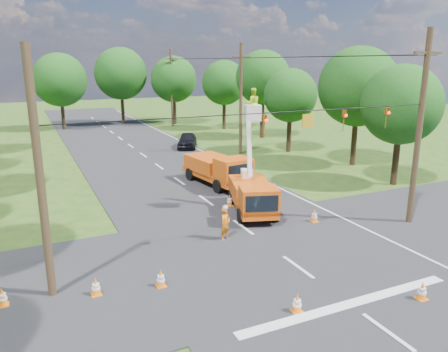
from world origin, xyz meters
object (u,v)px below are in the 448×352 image
pole_right_near (419,128)px  tree_far_c (174,79)px  ground_worker (225,224)px  traffic_cone_3 (231,187)px  traffic_cone_2 (230,201)px  traffic_cone_4 (161,278)px  traffic_cone_7 (218,168)px  traffic_cone_8 (314,216)px  pole_right_mid (241,99)px  distant_car (187,140)px  pole_left (40,178)px  tree_right_b (358,87)px  tree_right_c (290,96)px  tree_right_e (224,83)px  pole_right_far (172,87)px  tree_right_a (401,105)px  second_truck (218,169)px  bucket_truck (253,188)px  traffic_cone_5 (96,287)px  tree_right_d (263,78)px  traffic_cone_0 (297,303)px  traffic_cone_6 (2,297)px  tree_far_a (60,80)px  tree_far_b (121,74)px  traffic_cone_1 (422,291)px

pole_right_near → tree_far_c: (1.00, 42.00, 0.96)m
ground_worker → traffic_cone_3: size_ratio=2.28×
traffic_cone_2 → tree_far_c: size_ratio=0.08×
traffic_cone_4 → tree_far_c: (15.18, 43.12, 5.70)m
traffic_cone_7 → traffic_cone_8: bearing=-89.3°
traffic_cone_7 → pole_right_mid: pole_right_mid is taller
distant_car → pole_left: 29.02m
traffic_cone_7 → pole_left: size_ratio=0.08×
distant_car → tree_right_b: (10.00, -12.85, 5.68)m
tree_right_c → tree_right_e: tree_right_e is taller
pole_right_far → tree_right_b: size_ratio=1.04×
traffic_cone_7 → tree_far_c: tree_far_c is taller
traffic_cone_2 → tree_right_c: bearing=45.5°
pole_right_far → tree_right_a: bearing=-81.6°
second_truck → pole_right_mid: (6.31, 8.97, 3.94)m
traffic_cone_2 → tree_right_a: size_ratio=0.09×
pole_right_far → tree_far_c: size_ratio=1.09×
distant_car → tree_far_c: bearing=99.7°
tree_right_e → traffic_cone_3: bearing=-114.0°
bucket_truck → tree_right_a: size_ratio=0.85×
second_truck → traffic_cone_5: size_ratio=8.79×
pole_right_mid → tree_right_d: (6.30, 7.00, 1.57)m
tree_right_e → traffic_cone_0: bearing=-111.6°
traffic_cone_6 → traffic_cone_8: same height
tree_right_b → tree_far_c: (-5.50, 30.00, -0.37)m
pole_left → tree_right_e: size_ratio=1.04×
distant_car → tree_right_e: bearing=73.5°
distant_car → tree_far_a: bearing=143.3°
traffic_cone_2 → pole_right_far: pole_right_far is taller
bucket_truck → pole_right_far: (6.94, 35.13, 3.60)m
pole_right_near → tree_far_c: bearing=88.6°
ground_worker → traffic_cone_2: size_ratio=2.28×
bucket_truck → pole_left: bearing=-138.4°
distant_car → pole_right_mid: size_ratio=0.44×
distant_car → tree_far_b: tree_far_b is taller
traffic_cone_0 → traffic_cone_8: (5.82, 6.94, 0.00)m
pole_left → tree_right_e: pole_left is taller
traffic_cone_1 → tree_right_b: 22.68m
traffic_cone_5 → traffic_cone_7: size_ratio=1.00×
ground_worker → tree_far_b: 43.63m
distant_car → tree_right_c: size_ratio=0.56×
tree_far_b → traffic_cone_7: bearing=-88.7°
traffic_cone_5 → tree_far_c: bearing=67.7°
traffic_cone_1 → pole_left: 14.15m
pole_right_near → pole_right_far: (0.00, 40.00, 0.00)m
traffic_cone_4 → tree_far_a: bearing=89.1°
tree_right_c → tree_right_d: (1.60, 8.00, 1.37)m
pole_right_near → tree_right_b: pole_right_near is taller
traffic_cone_0 → distant_car: bearing=76.8°
traffic_cone_0 → tree_right_a: bearing=34.9°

